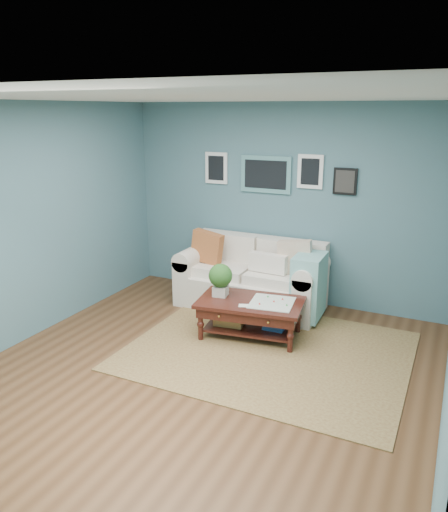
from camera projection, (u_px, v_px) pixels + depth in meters
The scene contains 4 objects.
room_shell at pixel (198, 247), 4.69m from camera, with size 5.00×5.02×2.70m.
area_rug at pixel (268, 351), 5.58m from camera, with size 3.00×2.40×0.01m, color brown.
loveseat at pixel (257, 278), 6.73m from camera, with size 1.99×0.90×1.02m.
coffee_table at pixel (245, 306), 5.87m from camera, with size 1.31×0.88×0.85m.
Camera 1 is at (2.18, -3.91, 2.61)m, focal length 35.00 mm.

